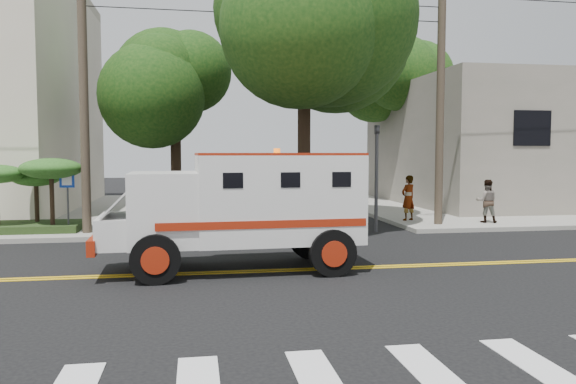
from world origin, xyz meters
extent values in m
plane|color=black|center=(0.00, 0.00, 0.00)|extent=(100.00, 100.00, 0.00)
cube|color=gray|center=(13.50, 13.50, 0.07)|extent=(17.00, 17.00, 0.15)
cube|color=slate|center=(15.00, 14.00, 3.15)|extent=(14.00, 12.00, 6.00)
cylinder|color=#382D23|center=(-5.60, 6.00, 4.50)|extent=(0.28, 0.28, 9.00)
cylinder|color=#382D23|center=(6.30, 6.20, 4.50)|extent=(0.28, 0.28, 9.00)
cylinder|color=black|center=(1.50, 6.50, 3.50)|extent=(0.44, 0.44, 7.00)
sphere|color=black|center=(1.50, 6.50, 7.00)|extent=(5.32, 5.32, 5.32)
sphere|color=black|center=(2.64, 5.74, 7.57)|extent=(4.56, 4.56, 4.56)
cylinder|color=black|center=(-3.00, 12.00, 2.80)|extent=(0.44, 0.44, 5.60)
sphere|color=black|center=(-3.00, 12.00, 5.60)|extent=(3.92, 3.92, 3.92)
sphere|color=black|center=(-2.16, 11.44, 6.02)|extent=(3.36, 3.36, 3.36)
cylinder|color=black|center=(8.50, 16.00, 2.97)|extent=(0.44, 0.44, 5.95)
sphere|color=black|center=(8.50, 16.00, 5.95)|extent=(4.20, 4.20, 4.20)
sphere|color=black|center=(9.40, 15.40, 6.40)|extent=(3.60, 3.60, 3.60)
cylinder|color=#3F3F42|center=(3.80, 5.60, 1.80)|extent=(0.12, 0.12, 3.60)
imported|color=#3F3F42|center=(3.80, 5.60, 3.15)|extent=(0.15, 0.18, 0.90)
cylinder|color=#3F3F42|center=(-6.20, 6.20, 1.00)|extent=(0.06, 0.06, 2.00)
cube|color=#0C33A5|center=(-6.20, 6.14, 1.80)|extent=(0.45, 0.03, 0.45)
cube|color=#1E3314|center=(-7.50, 6.80, 0.27)|extent=(3.20, 2.00, 0.24)
cylinder|color=black|center=(-7.40, 7.20, 1.07)|extent=(0.14, 0.14, 1.36)
ellipsoid|color=#214B16|center=(-7.40, 7.20, 1.83)|extent=(1.55, 1.55, 0.54)
cylinder|color=black|center=(-6.70, 6.30, 1.23)|extent=(0.14, 0.14, 1.68)
ellipsoid|color=#214B16|center=(-6.70, 6.30, 2.17)|extent=(1.91, 1.91, 0.66)
cube|color=silver|center=(-0.35, 0.26, 1.63)|extent=(3.72, 2.28, 1.96)
cube|color=silver|center=(-2.87, 0.16, 1.45)|extent=(1.57, 2.11, 1.59)
cube|color=black|center=(-3.60, 0.14, 1.87)|extent=(0.11, 1.59, 0.65)
cube|color=silver|center=(-3.85, 0.13, 0.98)|extent=(0.91, 1.90, 0.65)
cube|color=maroon|center=(-4.32, 0.11, 0.75)|extent=(0.24, 2.01, 0.33)
cube|color=maroon|center=(-0.35, 0.26, 2.64)|extent=(3.72, 2.28, 0.06)
cylinder|color=black|center=(-3.02, -0.89, 0.51)|extent=(1.04, 0.34, 1.03)
cylinder|color=black|center=(-3.10, 1.20, 0.51)|extent=(1.04, 0.34, 1.03)
cylinder|color=black|center=(0.71, -0.75, 0.51)|extent=(1.04, 0.34, 1.03)
cylinder|color=black|center=(0.63, 1.34, 0.51)|extent=(1.04, 0.34, 1.03)
imported|color=gray|center=(5.64, 7.37, 0.99)|extent=(0.73, 0.62, 1.69)
imported|color=gray|center=(8.20, 6.30, 0.93)|extent=(0.92, 0.82, 1.56)
camera|label=1|loc=(-2.21, -12.44, 2.67)|focal=35.00mm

